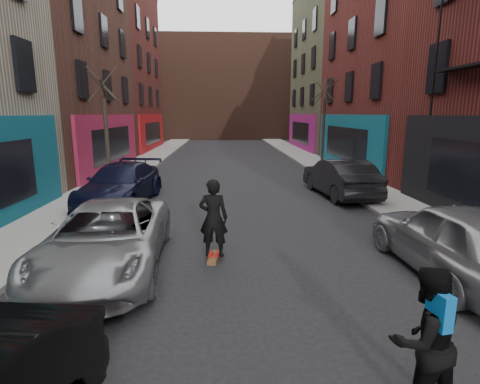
{
  "coord_description": "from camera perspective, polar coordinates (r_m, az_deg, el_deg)",
  "views": [
    {
      "loc": [
        -0.53,
        -0.85,
        3.56
      ],
      "look_at": [
        -0.09,
        8.48,
        1.6
      ],
      "focal_mm": 28.0,
      "sensor_mm": 36.0,
      "label": 1
    }
  ],
  "objects": [
    {
      "name": "tree_right_far",
      "position": [
        25.74,
        12.69,
        11.51
      ],
      "size": [
        2.0,
        2.0,
        6.8
      ],
      "primitive_type": null,
      "color": "black",
      "rests_on": "sidewalk_right"
    },
    {
      "name": "skateboarder",
      "position": [
        9.14,
        -4.07,
        -3.96
      ],
      "size": [
        0.77,
        0.56,
        1.94
      ],
      "primitive_type": "imported",
      "rotation": [
        0.0,
        0.0,
        3.0
      ],
      "color": "black",
      "rests_on": "skateboard"
    },
    {
      "name": "skateboard",
      "position": [
        9.47,
        -3.98,
        -9.92
      ],
      "size": [
        0.33,
        0.82,
        0.1
      ],
      "primitive_type": "cube",
      "rotation": [
        0.0,
        0.0,
        -0.14
      ],
      "color": "brown",
      "rests_on": "ground"
    },
    {
      "name": "sidewalk_left",
      "position": [
        31.57,
        -13.2,
        5.19
      ],
      "size": [
        2.5,
        84.0,
        0.13
      ],
      "primitive_type": "cube",
      "color": "gray",
      "rests_on": "ground"
    },
    {
      "name": "tree_left_far",
      "position": [
        19.68,
        -19.82,
        10.65
      ],
      "size": [
        2.0,
        2.0,
        6.5
      ],
      "primitive_type": null,
      "color": "black",
      "rests_on": "sidewalk_left"
    },
    {
      "name": "building_far",
      "position": [
        56.96,
        -2.27,
        15.32
      ],
      "size": [
        40.0,
        10.0,
        14.0
      ],
      "primitive_type": "cube",
      "color": "#47281E",
      "rests_on": "ground"
    },
    {
      "name": "sidewalk_right",
      "position": [
        31.78,
        9.65,
        5.38
      ],
      "size": [
        2.5,
        84.0,
        0.13
      ],
      "primitive_type": "cube",
      "color": "gray",
      "rests_on": "ground"
    },
    {
      "name": "parked_left_far",
      "position": [
        9.18,
        -19.62,
        -6.62
      ],
      "size": [
        2.84,
        5.61,
        1.52
      ],
      "primitive_type": "imported",
      "rotation": [
        0.0,
        0.0,
        0.06
      ],
      "color": "gray",
      "rests_on": "ground"
    },
    {
      "name": "parked_left_end",
      "position": [
        15.71,
        -17.7,
        1.16
      ],
      "size": [
        2.81,
        5.7,
        1.6
      ],
      "primitive_type": "imported",
      "rotation": [
        0.0,
        0.0,
        -0.11
      ],
      "color": "black",
      "rests_on": "ground"
    },
    {
      "name": "parked_right_far",
      "position": [
        9.52,
        30.24,
        -6.3
      ],
      "size": [
        2.12,
        5.07,
        1.72
      ],
      "primitive_type": "imported",
      "rotation": [
        0.0,
        0.0,
        3.16
      ],
      "color": "gray",
      "rests_on": "ground"
    },
    {
      "name": "pedestrian",
      "position": [
        5.24,
        26.26,
        -19.57
      ],
      "size": [
        1.01,
        0.85,
        1.85
      ],
      "rotation": [
        0.0,
        0.0,
        3.32
      ],
      "color": "black",
      "rests_on": "ground"
    },
    {
      "name": "parked_right_end",
      "position": [
        16.94,
        14.96,
        2.16
      ],
      "size": [
        2.24,
        5.15,
        1.65
      ],
      "primitive_type": "imported",
      "rotation": [
        0.0,
        0.0,
        3.24
      ],
      "color": "black",
      "rests_on": "ground"
    }
  ]
}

